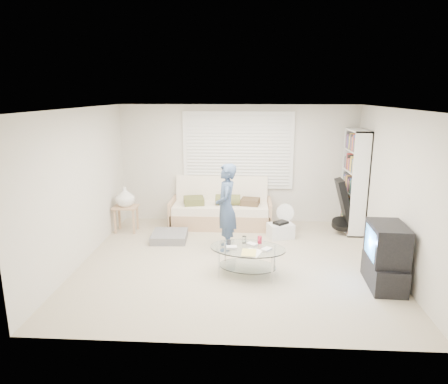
# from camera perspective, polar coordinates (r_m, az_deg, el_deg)

# --- Properties ---
(ground) EXTENTS (5.00, 5.00, 0.00)m
(ground) POSITION_cam_1_polar(r_m,az_deg,el_deg) (6.73, 1.43, -9.95)
(ground) COLOR tan
(ground) RESTS_ON ground
(room_shell) EXTENTS (5.02, 4.52, 2.51)m
(room_shell) POSITION_cam_1_polar(r_m,az_deg,el_deg) (6.72, 1.66, 4.56)
(room_shell) COLOR beige
(room_shell) RESTS_ON ground
(window_blinds) EXTENTS (2.32, 0.08, 1.62)m
(window_blinds) POSITION_cam_1_polar(r_m,az_deg,el_deg) (8.43, 2.02, 5.93)
(window_blinds) COLOR silver
(window_blinds) RESTS_ON ground
(futon_sofa) EXTENTS (2.09, 0.84, 1.02)m
(futon_sofa) POSITION_cam_1_polar(r_m,az_deg,el_deg) (8.39, -0.43, -2.61)
(futon_sofa) COLOR tan
(futon_sofa) RESTS_ON ground
(grey_floor_pillow) EXTENTS (0.69, 0.69, 0.15)m
(grey_floor_pillow) POSITION_cam_1_polar(r_m,az_deg,el_deg) (7.71, -7.79, -6.29)
(grey_floor_pillow) COLOR slate
(grey_floor_pillow) RESTS_ON ground
(side_table) EXTENTS (0.47, 0.38, 0.93)m
(side_table) POSITION_cam_1_polar(r_m,az_deg,el_deg) (8.17, -13.94, -0.91)
(side_table) COLOR tan
(side_table) RESTS_ON ground
(bookshelf) EXTENTS (0.32, 0.86, 2.05)m
(bookshelf) POSITION_cam_1_polar(r_m,az_deg,el_deg) (8.32, 18.10, 1.44)
(bookshelf) COLOR white
(bookshelf) RESTS_ON ground
(guitar_case) EXTENTS (0.45, 0.41, 1.09)m
(guitar_case) POSITION_cam_1_polar(r_m,az_deg,el_deg) (8.18, 16.84, -2.52)
(guitar_case) COLOR black
(guitar_case) RESTS_ON ground
(floor_fan) EXTENTS (0.36, 0.24, 0.59)m
(floor_fan) POSITION_cam_1_polar(r_m,az_deg,el_deg) (8.11, 8.69, -3.31)
(floor_fan) COLOR white
(floor_fan) RESTS_ON ground
(storage_bin) EXTENTS (0.55, 0.46, 0.33)m
(storage_bin) POSITION_cam_1_polar(r_m,az_deg,el_deg) (7.82, 8.08, -5.44)
(storage_bin) COLOR white
(storage_bin) RESTS_ON ground
(tv_unit) EXTENTS (0.50, 0.87, 0.93)m
(tv_unit) POSITION_cam_1_polar(r_m,az_deg,el_deg) (6.23, 22.08, -8.52)
(tv_unit) COLOR black
(tv_unit) RESTS_ON ground
(coffee_table) EXTENTS (1.26, 0.91, 0.55)m
(coffee_table) POSITION_cam_1_polar(r_m,az_deg,el_deg) (6.19, 3.42, -8.65)
(coffee_table) COLOR silver
(coffee_table) RESTS_ON ground
(standing_person) EXTENTS (0.39, 0.58, 1.56)m
(standing_person) POSITION_cam_1_polar(r_m,az_deg,el_deg) (6.98, 0.30, -2.24)
(standing_person) COLOR #344F6D
(standing_person) RESTS_ON ground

